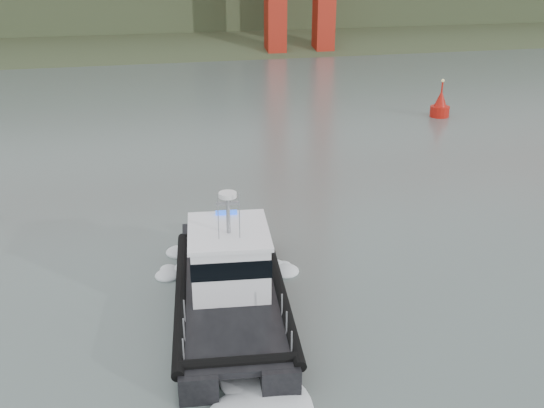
{
  "coord_description": "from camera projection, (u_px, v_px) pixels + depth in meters",
  "views": [
    {
      "loc": [
        -6.3,
        -20.99,
        15.04
      ],
      "look_at": [
        1.03,
        8.64,
        2.4
      ],
      "focal_mm": 40.0,
      "sensor_mm": 36.0,
      "label": 1
    }
  ],
  "objects": [
    {
      "name": "nav_buoy",
      "position": [
        440.0,
        106.0,
        60.03
      ],
      "size": [
        1.9,
        1.9,
        3.96
      ],
      "color": "#B1150C",
      "rests_on": "ground"
    },
    {
      "name": "ground",
      "position": [
        297.0,
        332.0,
        25.98
      ],
      "size": [
        400.0,
        400.0,
        0.0
      ],
      "primitive_type": "plane",
      "color": "#4C5B55",
      "rests_on": "ground"
    },
    {
      "name": "patrol_boat",
      "position": [
        230.0,
        281.0,
        27.09
      ],
      "size": [
        5.89,
        12.65,
        5.92
      ],
      "rotation": [
        0.0,
        0.0,
        -0.12
      ],
      "color": "black",
      "rests_on": "ground"
    }
  ]
}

